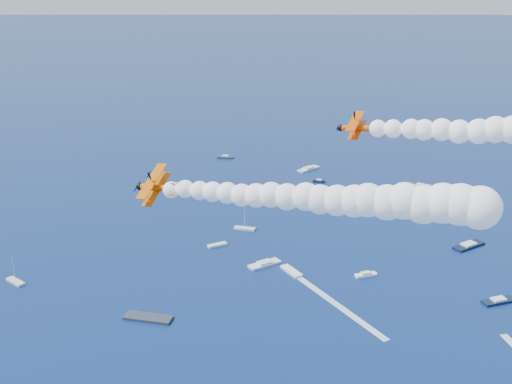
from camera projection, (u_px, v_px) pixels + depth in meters
The scene contains 4 objects.
biplane_lead at pixel (358, 128), 107.13m from camera, with size 6.98×7.82×4.71m, color #E34904, non-canonical shape.
biplane_trail at pixel (157, 188), 111.46m from camera, with size 8.04×9.02×5.43m, color #D55C04, non-canonical shape.
smoke_trail_trail at pixel (312, 198), 100.99m from camera, with size 54.22×18.26×10.47m, color white, non-canonical shape.
spectator_boats at pixel (434, 275), 189.48m from camera, with size 248.00×158.24×0.70m.
Camera 1 is at (59.40, -57.26, 88.48)m, focal length 45.58 mm.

